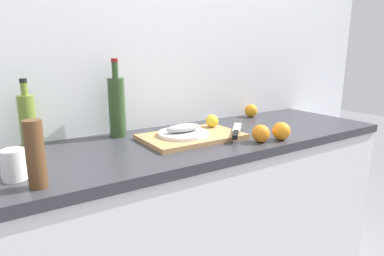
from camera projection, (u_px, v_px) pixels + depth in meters
The scene contains 14 objects.
back_wall at pixel (157, 58), 1.66m from camera, with size 3.20×0.05×2.50m, color white.
kitchen_counter at pixel (191, 229), 1.57m from camera, with size 2.00×0.60×0.90m.
cutting_board at pixel (192, 137), 1.47m from camera, with size 0.44×0.28×0.02m, color tan.
white_plate at pixel (183, 133), 1.45m from camera, with size 0.23×0.23×0.01m, color white.
fish_fillet at pixel (183, 128), 1.45m from camera, with size 0.17×0.07×0.04m, color #999E99.
chef_knife at pixel (236, 132), 1.48m from camera, with size 0.22×0.23×0.02m.
lemon_0 at pixel (212, 121), 1.60m from camera, with size 0.06×0.06×0.06m, color yellow.
olive_oil_bottle at pixel (28, 120), 1.31m from camera, with size 0.06×0.06×0.28m.
wine_bottle at pixel (117, 106), 1.48m from camera, with size 0.07×0.07×0.35m.
coffee_mug_0 at pixel (15, 164), 1.00m from camera, with size 0.11×0.07×0.10m.
orange_0 at pixel (281, 131), 1.45m from camera, with size 0.08×0.08×0.08m, color orange.
orange_1 at pixel (251, 111), 1.95m from camera, with size 0.08×0.08×0.08m, color orange.
orange_2 at pixel (261, 134), 1.41m from camera, with size 0.08×0.08×0.08m, color orange.
pepper_mill at pixel (35, 154), 0.92m from camera, with size 0.05×0.05×0.20m, color brown.
Camera 1 is at (-0.77, -1.19, 1.28)m, focal length 30.60 mm.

